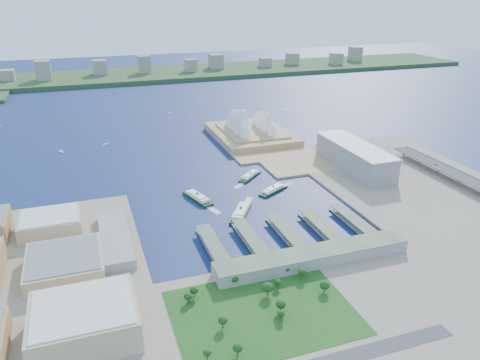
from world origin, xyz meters
name	(u,v)px	position (x,y,z in m)	size (l,w,h in m)	color
ground	(251,210)	(0.00, 0.00, 0.00)	(3000.00, 3000.00, 0.00)	#101C4B
west_land	(24,300)	(-250.00, -105.00, 1.50)	(220.00, 390.00, 3.00)	gray
south_land	(338,313)	(0.00, -210.00, 1.50)	(720.00, 180.00, 3.00)	gray
east_land	(438,199)	(240.00, -50.00, 1.50)	(240.00, 500.00, 3.00)	gray
peninsula	(256,140)	(107.50, 260.00, 1.50)	(135.00, 220.00, 3.00)	tan
far_shore	(139,75)	(0.00, 980.00, 6.00)	(2200.00, 260.00, 12.00)	#2D4926
opera_house	(251,121)	(105.00, 280.00, 32.00)	(134.00, 180.00, 58.00)	white
toaster_building	(355,157)	(195.00, 80.00, 20.50)	(45.00, 155.00, 35.00)	gray
west_buildings	(24,265)	(-250.00, -70.00, 16.50)	(200.00, 280.00, 27.00)	#9B7A4D
ferry_wharves	(286,233)	(14.00, -75.00, 4.65)	(184.00, 90.00, 9.30)	#4F5C45
terminal_building	(313,257)	(15.00, -135.00, 9.00)	(200.00, 28.00, 12.00)	gray
park	(263,304)	(-60.00, -190.00, 11.00)	(150.00, 110.00, 16.00)	#194714
far_skyline	(139,65)	(0.00, 960.00, 39.50)	(1900.00, 140.00, 55.00)	gray
ferry_a	(198,196)	(-53.95, 51.77, 5.16)	(13.90, 54.62, 10.33)	black
ferry_b	(250,175)	(36.65, 101.19, 4.58)	(12.33, 48.44, 9.16)	black
ferry_c	(241,211)	(-15.43, -7.56, 5.49)	(14.78, 58.08, 10.98)	black
ferry_d	(273,189)	(48.50, 43.28, 4.61)	(12.40, 48.71, 9.21)	black
boat_a	(61,151)	(-221.36, 309.95, 1.33)	(3.44, 13.74, 2.65)	white
boat_b	(106,144)	(-148.86, 325.80, 1.29)	(3.36, 9.59, 2.59)	white
boat_c	(286,110)	(249.06, 446.70, 1.36)	(3.54, 12.12, 2.73)	white
boat_e	(170,113)	(-0.57, 505.15, 1.20)	(3.10, 9.76, 2.40)	white
car_c	(436,165)	(296.00, 22.86, 15.48)	(1.77, 4.35, 1.26)	slate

